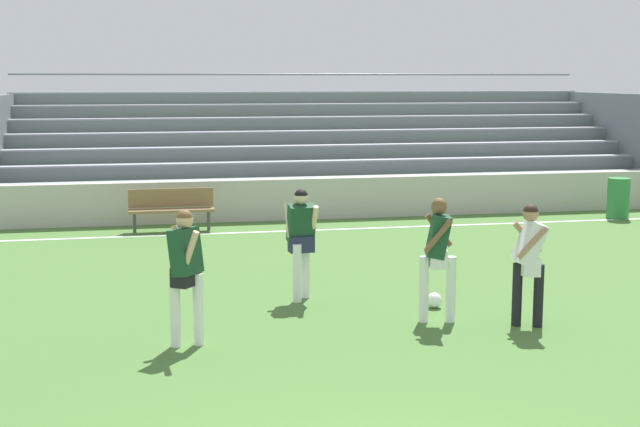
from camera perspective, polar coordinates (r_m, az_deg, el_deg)
name	(u,v)px	position (r m, az deg, el deg)	size (l,w,h in m)	color
field_line_sideline	(224,233)	(18.71, -6.20, -1.27)	(44.00, 0.12, 0.01)	white
sideline_wall	(218,201)	(20.11, -6.62, 0.78)	(48.00, 0.16, 0.94)	#BCB7AD
bleacher_stand	(327,143)	(24.50, 0.45, 4.58)	(17.45, 6.04, 3.37)	#9EA3AD
bench_far_left	(171,206)	(19.09, -9.57, 0.51)	(1.80, 0.40, 0.90)	olive
trash_bin	(618,198)	(21.66, 18.68, 0.94)	(0.51, 0.51, 0.94)	#2D7F3D
player_white_challenging	(529,255)	(11.84, 13.34, -2.60)	(0.52, 0.52, 1.62)	black
player_dark_deep_cover	(438,249)	(11.81, 7.63, -2.26)	(0.53, 0.56, 1.68)	white
player_dark_on_ball	(301,235)	(12.90, -1.22, -1.37)	(0.44, 0.48, 1.65)	white
player_dark_wide_right	(186,265)	(10.79, -8.65, -3.33)	(0.46, 0.61, 1.68)	white
soccer_ball	(434,300)	(12.72, 7.38, -5.57)	(0.22, 0.22, 0.22)	white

